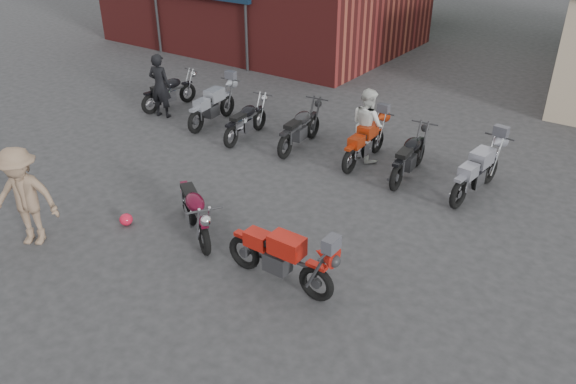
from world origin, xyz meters
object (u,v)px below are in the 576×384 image
Objects in this scene: row_bike_2 at (246,119)px; row_bike_4 at (365,140)px; sportbike at (281,255)px; row_bike_1 at (212,104)px; row_bike_0 at (170,90)px; row_bike_6 at (478,169)px; vintage_motorcycle at (194,208)px; helmet at (126,219)px; row_bike_3 at (300,126)px; row_bike_5 at (410,154)px; person_light at (367,124)px; person_dark at (160,86)px; person_tan at (24,197)px.

row_bike_2 is 3.36m from row_bike_4.
row_bike_1 is (-5.95, 4.87, -0.00)m from sportbike.
row_bike_6 reaches higher than row_bike_0.
sportbike reaches higher than vintage_motorcycle.
sportbike is 1.01× the size of row_bike_1.
helmet is at bearing -124.90° from vintage_motorcycle.
row_bike_5 is (3.02, 0.06, -0.01)m from row_bike_3.
row_bike_3 reaches higher than row_bike_4.
row_bike_4 is 2.80m from row_bike_6.
sportbike is 5.28m from row_bike_4.
row_bike_0 is (-5.65, 4.82, -0.03)m from vintage_motorcycle.
person_light reaches higher than row_bike_6.
row_bike_0 is 7.97m from row_bike_5.
row_bike_1 is 1.02× the size of row_bike_5.
person_light is 0.89× the size of row_bike_5.
row_bike_3 is at bearing 95.11° from row_bike_4.
person_light reaches higher than vintage_motorcycle.
sportbike reaches higher than helmet.
person_dark is at bearing 35.34° from person_light.
sportbike is 1.08× the size of row_bike_0.
vintage_motorcycle is 4.70m from row_bike_3.
vintage_motorcycle is at bearing -123.21° from row_bike_0.
person_dark is (-3.91, 4.72, 0.81)m from helmet.
row_bike_2 is at bearing -91.13° from row_bike_0.
person_dark is 0.97× the size of row_bike_2.
row_bike_0 is 0.94× the size of row_bike_3.
person_light is (-1.28, 5.36, 0.30)m from sportbike.
row_bike_0 is 3.45m from row_bike_2.
person_dark is 0.92× the size of row_bike_5.
person_light is at bearing 19.30° from row_bike_4.
row_bike_2 is at bearing 169.81° from person_dark.
row_bike_1 is at bearing 73.91° from row_bike_2.
person_light is at bearing 70.33° from row_bike_5.
person_light reaches higher than row_bike_2.
vintage_motorcycle is at bearing 166.51° from row_bike_4.
row_bike_5 reaches higher than row_bike_4.
row_bike_4 is at bearing -82.65° from row_bike_0.
person_tan is 6.34m from row_bike_2.
person_light is (1.00, 5.06, 0.31)m from vintage_motorcycle.
person_light reaches higher than row_bike_5.
vintage_motorcycle reaches higher than row_bike_2.
person_dark reaches higher than row_bike_2.
vintage_motorcycle is 1.14× the size of person_light.
helmet is 0.14× the size of person_dark.
person_dark reaches higher than helmet.
vintage_motorcycle reaches higher than row_bike_5.
sportbike is 5.01m from row_bike_5.
sportbike is at bearing -141.83° from row_bike_2.
person_light is 0.94× the size of row_bike_2.
row_bike_4 is (1.79, 0.19, -0.02)m from row_bike_3.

